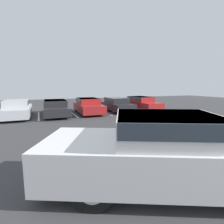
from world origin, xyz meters
TOP-DOWN VIEW (x-y plane):
  - stall_stripe_b at (-4.21, 12.26)m, footprint 0.12×4.31m
  - stall_stripe_c at (-1.54, 12.26)m, footprint 0.12×4.31m
  - stall_stripe_d at (1.12, 12.26)m, footprint 0.12×4.31m
  - stall_stripe_e at (3.79, 12.26)m, footprint 0.12×4.31m
  - stall_stripe_f at (6.45, 12.26)m, footprint 0.12×4.31m
  - pickup_truck at (-1.21, 0.62)m, footprint 6.39×4.47m
  - parked_sedan_a at (-5.64, 12.14)m, footprint 1.85×4.51m
  - parked_sedan_b at (-2.95, 12.10)m, footprint 1.94×4.81m
  - parked_sedan_c at (-0.30, 12.13)m, footprint 1.93×4.56m
  - parked_sedan_d at (2.47, 12.39)m, footprint 1.77×4.44m
  - parked_sedan_e at (5.15, 12.49)m, footprint 2.04×4.82m
  - traffic_cone at (2.32, 3.06)m, footprint 0.46×0.46m

SIDE VIEW (x-z plane):
  - stall_stripe_b at x=-4.21m, z-range 0.00..0.01m
  - stall_stripe_c at x=-1.54m, z-range 0.00..0.01m
  - stall_stripe_d at x=1.12m, z-range 0.00..0.01m
  - stall_stripe_e at x=3.79m, z-range 0.00..0.01m
  - stall_stripe_f at x=6.45m, z-range 0.00..0.01m
  - traffic_cone at x=2.32m, z-range -0.02..0.57m
  - parked_sedan_b at x=-2.95m, z-range 0.05..1.25m
  - parked_sedan_d at x=2.47m, z-range 0.04..1.27m
  - parked_sedan_e at x=5.15m, z-range 0.04..1.31m
  - parked_sedan_a at x=-5.64m, z-range 0.04..1.31m
  - parked_sedan_c at x=-0.30m, z-range 0.04..1.32m
  - pickup_truck at x=-1.21m, z-range 0.00..1.69m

